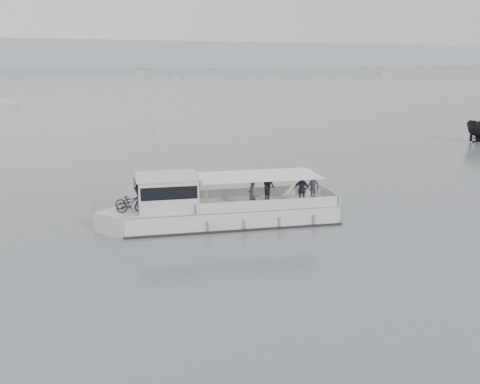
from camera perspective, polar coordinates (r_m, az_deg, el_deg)
name	(u,v)px	position (r m, az deg, el deg)	size (l,w,h in m)	color
ground	(328,217)	(28.79, 9.37, -2.66)	(1400.00, 1400.00, 0.00)	slate
tour_boat	(210,209)	(26.91, -3.17, -1.80)	(12.16, 5.48, 5.10)	silver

